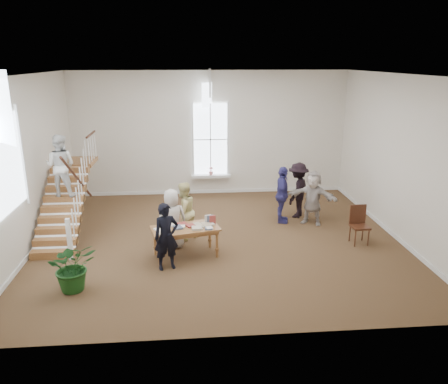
{
  "coord_description": "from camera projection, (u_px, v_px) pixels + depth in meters",
  "views": [
    {
      "loc": [
        -0.85,
        -11.35,
        4.9
      ],
      "look_at": [
        0.15,
        0.4,
        1.27
      ],
      "focal_mm": 35.0,
      "sensor_mm": 36.0,
      "label": 1
    }
  ],
  "objects": [
    {
      "name": "staircase",
      "position": [
        63.0,
        180.0,
        12.2
      ],
      "size": [
        1.1,
        4.1,
        2.92
      ],
      "color": "brown",
      "rests_on": "ground"
    },
    {
      "name": "woman_cluster_c",
      "position": [
        313.0,
        198.0,
        13.26
      ],
      "size": [
        1.59,
        1.19,
        1.67
      ],
      "primitive_type": "imported",
      "rotation": [
        0.0,
        0.0,
        5.77
      ],
      "color": "#B9ADA6",
      "rests_on": "ground"
    },
    {
      "name": "woman_cluster_a",
      "position": [
        282.0,
        195.0,
        13.36
      ],
      "size": [
        0.64,
        1.11,
        1.77
      ],
      "primitive_type": "imported",
      "rotation": [
        0.0,
        0.0,
        1.36
      ],
      "color": "navy",
      "rests_on": "ground"
    },
    {
      "name": "police_officer",
      "position": [
        166.0,
        237.0,
        10.39
      ],
      "size": [
        0.7,
        0.56,
        1.65
      ],
      "primitive_type": "imported",
      "rotation": [
        0.0,
        0.0,
        0.32
      ],
      "color": "black",
      "rests_on": "ground"
    },
    {
      "name": "side_chair",
      "position": [
        359.0,
        222.0,
        11.96
      ],
      "size": [
        0.47,
        0.47,
        1.06
      ],
      "rotation": [
        0.0,
        0.0,
        0.03
      ],
      "color": "#33180E",
      "rests_on": "ground"
    },
    {
      "name": "ground",
      "position": [
        220.0,
        239.0,
        12.32
      ],
      "size": [
        10.0,
        10.0,
        0.0
      ],
      "primitive_type": "plane",
      "color": "#46321B",
      "rests_on": "ground"
    },
    {
      "name": "person_yellow",
      "position": [
        183.0,
        211.0,
        12.09
      ],
      "size": [
        1.02,
        1.01,
        1.66
      ],
      "primitive_type": "imported",
      "rotation": [
        0.0,
        0.0,
        3.87
      ],
      "color": "beige",
      "rests_on": "ground"
    },
    {
      "name": "elderly_woman",
      "position": [
        172.0,
        219.0,
        11.59
      ],
      "size": [
        0.88,
        0.67,
        1.62
      ],
      "primitive_type": "imported",
      "rotation": [
        0.0,
        0.0,
        3.36
      ],
      "color": "beige",
      "rests_on": "ground"
    },
    {
      "name": "library_table",
      "position": [
        186.0,
        230.0,
        11.08
      ],
      "size": [
        1.83,
        1.21,
        0.85
      ],
      "rotation": [
        0.0,
        0.0,
        0.24
      ],
      "color": "brown",
      "rests_on": "ground"
    },
    {
      "name": "floor_plant",
      "position": [
        73.0,
        266.0,
        9.49
      ],
      "size": [
        1.27,
        1.19,
        1.12
      ],
      "primitive_type": "imported",
      "rotation": [
        0.0,
        0.0,
        0.39
      ],
      "color": "#133C13",
      "rests_on": "ground"
    },
    {
      "name": "room_shell",
      "position": [
        211.0,
        183.0,
        16.38
      ],
      "size": [
        10.49,
        10.0,
        10.0
      ],
      "color": "silver",
      "rests_on": "ground"
    },
    {
      "name": "woman_cluster_b",
      "position": [
        298.0,
        190.0,
        13.84
      ],
      "size": [
        1.17,
        1.32,
        1.77
      ],
      "primitive_type": "imported",
      "rotation": [
        0.0,
        0.0,
        4.15
      ],
      "color": "black",
      "rests_on": "ground"
    }
  ]
}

